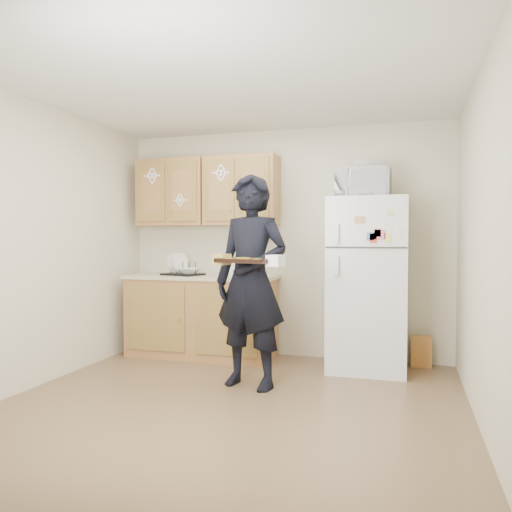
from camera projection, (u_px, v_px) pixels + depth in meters
The scene contains 22 objects.
floor at pixel (229, 406), 3.86m from camera, with size 3.60×3.60×0.00m, color brown.
ceiling at pixel (228, 81), 3.78m from camera, with size 3.60×3.60×0.00m, color silver.
wall_back at pixel (283, 243), 5.54m from camera, with size 3.60×0.04×2.50m, color beige.
wall_front at pixel (82, 251), 2.10m from camera, with size 3.60×0.04×2.50m, color beige.
wall_left at pixel (34, 245), 4.34m from camera, with size 0.04×3.60×2.50m, color beige.
wall_right at pixel (484, 246), 3.30m from camera, with size 0.04×3.60×2.50m, color beige.
refrigerator at pixel (368, 284), 4.93m from camera, with size 0.75×0.70×1.70m, color silver.
base_cabinet at pixel (202, 317), 5.51m from camera, with size 1.60×0.60×0.86m, color brown.
countertop at pixel (202, 277), 5.49m from camera, with size 1.64×0.64×0.04m, color beige.
upper_cab_left at pixel (174, 193), 5.71m from camera, with size 0.80×0.33×0.75m, color brown.
upper_cab_right at pixel (242, 191), 5.47m from camera, with size 0.80×0.33×0.75m, color brown.
cereal_box at pixel (421, 352), 5.03m from camera, with size 0.20×0.07×0.32m, color gold.
person at pixel (251, 281), 4.35m from camera, with size 0.68×0.45×1.86m, color black.
baking_tray at pixel (248, 261), 4.05m from camera, with size 0.44×0.33×0.04m, color black.
pizza_front_left at pixel (232, 259), 4.03m from camera, with size 0.15×0.15×0.02m, color orange.
pizza_front_right at pixel (255, 260), 3.93m from camera, with size 0.15×0.15×0.02m, color orange.
pizza_back_left at pixel (241, 259), 4.16m from camera, with size 0.15×0.15×0.02m, color orange.
microwave at pixel (363, 183), 4.86m from camera, with size 0.52×0.35×0.29m, color silver.
foil_pan at pixel (370, 165), 4.87m from camera, with size 0.31×0.22×0.07m, color #B9BAC0.
dish_rack at pixel (183, 268), 5.48m from camera, with size 0.41×0.30×0.16m, color black.
bowl at pixel (189, 271), 5.46m from camera, with size 0.24×0.24×0.06m, color white.
soap_bottle at pixel (235, 267), 5.31m from camera, with size 0.09×0.09×0.20m, color silver.
Camera 1 is at (1.30, -3.60, 1.30)m, focal length 35.00 mm.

